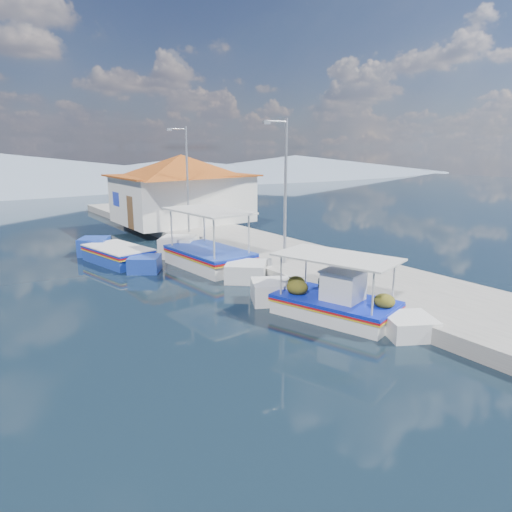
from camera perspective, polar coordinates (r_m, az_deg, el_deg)
ground at (r=15.95m, az=-5.07°, el=-6.35°), size 160.00×160.00×0.00m
quay at (r=23.82m, az=-0.00°, el=0.93°), size 5.00×44.00×0.50m
bollards at (r=21.99m, az=-3.37°, el=0.93°), size 0.20×17.20×0.30m
main_caique at (r=15.14m, az=9.62°, el=-5.84°), size 3.29×6.55×2.26m
caique_green_canopy at (r=21.18m, az=-5.91°, el=-0.19°), size 2.69×7.82×2.93m
caique_blue_hull at (r=22.88m, az=-16.72°, el=0.00°), size 2.71×6.36×1.15m
harbor_building at (r=31.31m, az=-9.13°, el=8.41°), size 10.49×10.49×4.40m
lamp_post_near at (r=19.28m, az=3.45°, el=8.81°), size 1.21×0.14×6.00m
lamp_post_far at (r=26.91m, az=-8.70°, el=9.95°), size 1.21×0.14×6.00m
mountain_ridge at (r=70.55m, az=-23.83°, el=9.49°), size 171.40×96.00×5.50m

